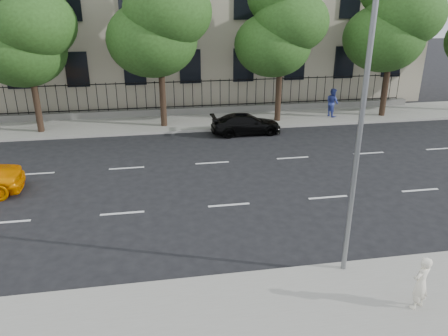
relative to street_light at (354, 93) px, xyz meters
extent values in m
plane|color=black|center=(-2.50, 1.77, -5.15)|extent=(120.00, 120.00, 0.00)
cube|color=gray|center=(-2.50, -2.23, -5.07)|extent=(60.00, 4.00, 0.15)
cube|color=gray|center=(-2.50, 15.77, -5.07)|extent=(60.00, 4.00, 0.15)
cube|color=slate|center=(-2.50, 17.47, -4.80)|extent=(30.00, 0.50, 0.40)
cube|color=black|center=(-2.50, 17.47, -4.50)|extent=(28.80, 0.05, 0.05)
cube|color=black|center=(-2.50, 17.47, -2.90)|extent=(28.80, 0.05, 0.05)
cylinder|color=slate|center=(0.00, -0.53, -1.00)|extent=(0.14, 0.14, 8.00)
cylinder|color=#382619|center=(-11.50, 14.97, -3.51)|extent=(0.36, 0.36, 2.97)
ellipsoid|color=#234416|center=(-11.90, 15.27, -0.52)|extent=(4.75, 4.75, 3.90)
ellipsoid|color=#234416|center=(-11.00, 14.77, 0.85)|extent=(4.50, 4.50, 3.70)
cylinder|color=#382619|center=(-4.50, 14.97, -3.34)|extent=(0.36, 0.36, 3.32)
ellipsoid|color=#234416|center=(-4.90, 15.27, -0.05)|extent=(5.13, 5.13, 4.21)
ellipsoid|color=#234416|center=(-4.00, 14.77, 1.43)|extent=(4.86, 4.86, 4.00)
cylinder|color=#382619|center=(2.50, 14.97, -3.46)|extent=(0.36, 0.36, 3.08)
ellipsoid|color=#234416|center=(2.10, 15.27, -0.48)|extent=(4.56, 4.56, 3.74)
ellipsoid|color=#234416|center=(3.00, 14.77, 0.84)|extent=(4.32, 4.32, 3.55)
cylinder|color=#382619|center=(9.50, 14.97, -3.39)|extent=(0.36, 0.36, 3.22)
ellipsoid|color=#234416|center=(9.10, 15.27, -0.22)|extent=(4.94, 4.94, 4.06)
ellipsoid|color=#234416|center=(10.00, 14.77, 1.21)|extent=(4.68, 4.68, 3.85)
imported|color=black|center=(0.07, 13.02, -4.57)|extent=(4.03, 1.70, 1.16)
imported|color=white|center=(1.12, -2.43, -4.27)|extent=(0.63, 0.54, 1.46)
imported|color=#313E91|center=(6.19, 15.28, -4.10)|extent=(0.86, 1.00, 1.79)
camera|label=1|loc=(-5.19, -10.43, 2.44)|focal=35.00mm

